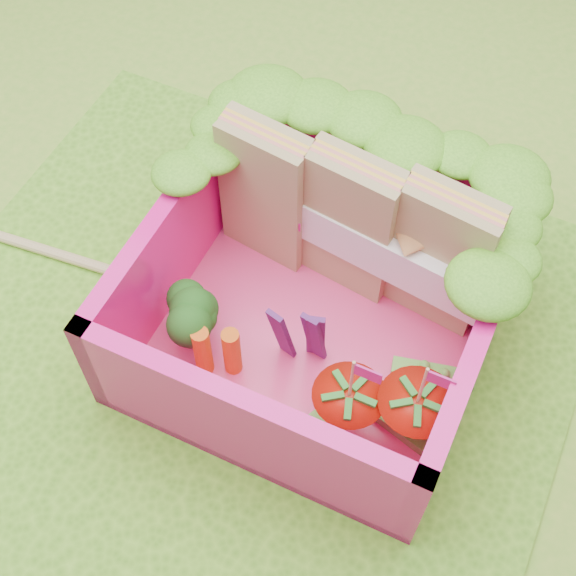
{
  "coord_description": "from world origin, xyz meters",
  "views": [
    {
      "loc": [
        0.86,
        -1.26,
        2.88
      ],
      "look_at": [
        0.13,
        0.29,
        0.28
      ],
      "focal_mm": 50.0,
      "sensor_mm": 36.0,
      "label": 1
    }
  ],
  "objects_px": {
    "bento_box": "(318,296)",
    "chopsticks": "(28,245)",
    "sandwich_stack": "(352,224)",
    "strawberry_right": "(413,418)",
    "strawberry_left": "(347,410)",
    "broccoli": "(188,311)"
  },
  "relations": [
    {
      "from": "strawberry_right",
      "to": "strawberry_left",
      "type": "bearing_deg",
      "value": -162.67
    },
    {
      "from": "strawberry_left",
      "to": "sandwich_stack",
      "type": "bearing_deg",
      "value": 112.3
    },
    {
      "from": "strawberry_left",
      "to": "strawberry_right",
      "type": "distance_m",
      "value": 0.24
    },
    {
      "from": "broccoli",
      "to": "chopsticks",
      "type": "bearing_deg",
      "value": 173.01
    },
    {
      "from": "broccoli",
      "to": "chopsticks",
      "type": "xyz_separation_m",
      "value": [
        -0.89,
        0.11,
        -0.22
      ]
    },
    {
      "from": "sandwich_stack",
      "to": "chopsticks",
      "type": "relative_size",
      "value": 0.49
    },
    {
      "from": "sandwich_stack",
      "to": "chopsticks",
      "type": "bearing_deg",
      "value": -161.34
    },
    {
      "from": "bento_box",
      "to": "broccoli",
      "type": "bearing_deg",
      "value": -149.59
    },
    {
      "from": "bento_box",
      "to": "strawberry_right",
      "type": "relative_size",
      "value": 2.5
    },
    {
      "from": "broccoli",
      "to": "strawberry_left",
      "type": "distance_m",
      "value": 0.71
    },
    {
      "from": "bento_box",
      "to": "strawberry_left",
      "type": "relative_size",
      "value": 2.57
    },
    {
      "from": "sandwich_stack",
      "to": "strawberry_left",
      "type": "xyz_separation_m",
      "value": [
        0.27,
        -0.66,
        -0.19
      ]
    },
    {
      "from": "bento_box",
      "to": "strawberry_right",
      "type": "bearing_deg",
      "value": -29.43
    },
    {
      "from": "bento_box",
      "to": "strawberry_right",
      "type": "distance_m",
      "value": 0.58
    },
    {
      "from": "strawberry_right",
      "to": "chopsticks",
      "type": "relative_size",
      "value": 0.21
    },
    {
      "from": "bento_box",
      "to": "sandwich_stack",
      "type": "bearing_deg",
      "value": 89.1
    },
    {
      "from": "bento_box",
      "to": "broccoli",
      "type": "xyz_separation_m",
      "value": [
        -0.43,
        -0.25,
        -0.03
      ]
    },
    {
      "from": "bento_box",
      "to": "chopsticks",
      "type": "xyz_separation_m",
      "value": [
        -1.32,
        -0.14,
        -0.26
      ]
    },
    {
      "from": "bento_box",
      "to": "chopsticks",
      "type": "distance_m",
      "value": 1.35
    },
    {
      "from": "broccoli",
      "to": "chopsticks",
      "type": "height_order",
      "value": "broccoli"
    },
    {
      "from": "strawberry_right",
      "to": "bento_box",
      "type": "bearing_deg",
      "value": 150.57
    },
    {
      "from": "sandwich_stack",
      "to": "bento_box",
      "type": "bearing_deg",
      "value": -90.9
    }
  ]
}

